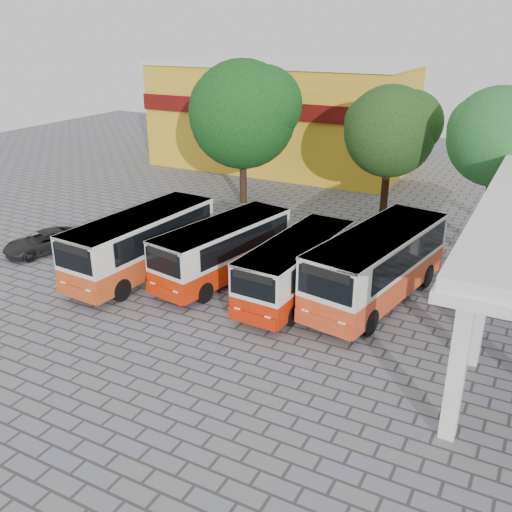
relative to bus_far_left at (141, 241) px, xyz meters
The scene contains 10 objects.
ground 7.69m from the bus_far_left, 19.82° to the right, with size 90.00×90.00×0.00m, color slate.
shophouse_block 23.90m from the bus_far_left, 99.53° to the left, with size 20.40×10.40×8.30m.
bus_far_left is the anchor object (origin of this frame).
bus_centre_left 3.84m from the bus_far_left, 20.98° to the left, with size 3.54×7.72×2.67m.
bus_centre_right 7.46m from the bus_far_left, ahead, with size 2.58×7.35×2.61m.
bus_far_right 10.75m from the bus_far_left, 12.83° to the left, with size 3.99×8.82×3.05m.
tree_left 13.24m from the bus_far_left, 96.53° to the left, with size 7.11×6.77×9.12m.
tree_middle 15.98m from the bus_far_left, 60.41° to the left, with size 5.54×5.28×7.90m.
tree_right 18.36m from the bus_far_left, 40.17° to the left, with size 5.25×5.00×8.28m.
parked_car 6.42m from the bus_far_left, behind, with size 1.87×4.05×1.12m, color black.
Camera 1 is at (9.19, -16.78, 10.99)m, focal length 40.00 mm.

